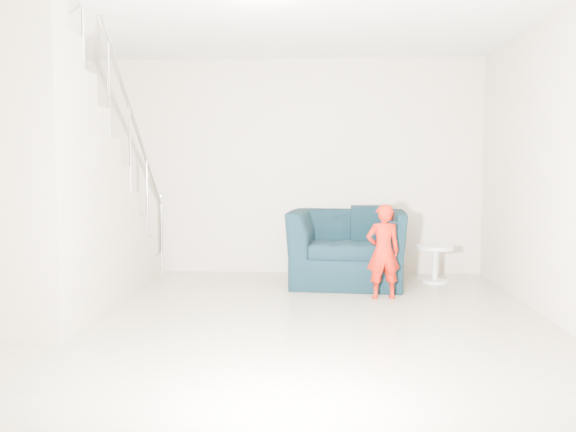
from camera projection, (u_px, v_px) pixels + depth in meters
The scene contains 11 objects.
floor at pixel (263, 329), 5.07m from camera, with size 5.50×5.50×0.00m, color gray.
back_wall at pixel (282, 167), 7.70m from camera, with size 5.00×5.00×0.00m, color #BDAE9A.
front_wall at pixel (192, 166), 2.23m from camera, with size 5.00×5.00×0.00m, color #BDAE9A.
right_wall at pixel (575, 167), 4.84m from camera, with size 5.50×5.50×0.00m, color #BDAE9A.
armchair at pixel (347, 247), 7.02m from camera, with size 1.31×1.14×0.85m, color black.
toddler at pixel (383, 252), 6.22m from camera, with size 0.35×0.23×0.97m, color #950407.
side_table at pixel (435, 258), 7.10m from camera, with size 0.44×0.44×0.44m.
staircase at pixel (53, 210), 5.65m from camera, with size 1.02×3.03×3.62m.
cushion at pixel (370, 225), 7.22m from camera, with size 0.46×0.13×0.44m, color black.
throw at pixel (303, 238), 6.98m from camera, with size 0.04×0.45×0.50m, color black.
phone at pixel (394, 217), 6.18m from camera, with size 0.02×0.05×0.10m, color black.
Camera 1 is at (0.47, -4.96, 1.35)m, focal length 38.00 mm.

